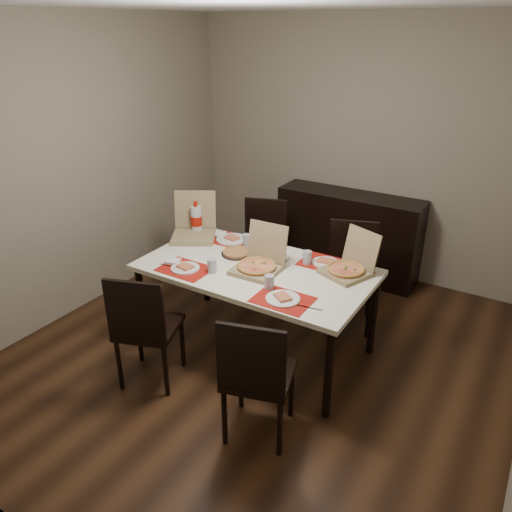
% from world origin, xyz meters
% --- Properties ---
extents(ground, '(3.80, 4.00, 0.02)m').
position_xyz_m(ground, '(0.00, 0.00, -0.01)').
color(ground, '#3C2312').
rests_on(ground, ground).
extents(room_walls, '(3.84, 4.02, 2.62)m').
position_xyz_m(room_walls, '(0.00, 0.43, 1.73)').
color(room_walls, gray).
rests_on(room_walls, ground).
extents(sideboard, '(1.50, 0.40, 0.90)m').
position_xyz_m(sideboard, '(0.00, 1.78, 0.45)').
color(sideboard, black).
rests_on(sideboard, ground).
extents(dining_table, '(1.80, 1.00, 0.75)m').
position_xyz_m(dining_table, '(-0.10, 0.08, 0.68)').
color(dining_table, white).
rests_on(dining_table, ground).
extents(chair_near_left, '(0.54, 0.54, 0.93)m').
position_xyz_m(chair_near_left, '(-0.55, -0.73, 0.51)').
color(chair_near_left, black).
rests_on(chair_near_left, ground).
extents(chair_near_right, '(0.52, 0.52, 0.93)m').
position_xyz_m(chair_near_right, '(0.42, -0.78, 0.51)').
color(chair_near_right, black).
rests_on(chair_near_right, ground).
extents(chair_far_left, '(0.54, 0.54, 0.93)m').
position_xyz_m(chair_far_left, '(-0.58, 1.00, 0.51)').
color(chair_far_left, black).
rests_on(chair_far_left, ground).
extents(chair_far_right, '(0.54, 0.54, 0.93)m').
position_xyz_m(chair_far_right, '(0.38, 0.89, 0.51)').
color(chair_far_right, black).
rests_on(chair_far_right, ground).
extents(setting_near_left, '(0.47, 0.30, 0.11)m').
position_xyz_m(setting_near_left, '(-0.52, -0.21, 0.77)').
color(setting_near_left, '#AE130B').
rests_on(setting_near_left, dining_table).
extents(setting_near_right, '(0.50, 0.30, 0.11)m').
position_xyz_m(setting_near_right, '(0.28, -0.23, 0.77)').
color(setting_near_right, '#AE130B').
rests_on(setting_near_right, dining_table).
extents(setting_far_left, '(0.45, 0.30, 0.11)m').
position_xyz_m(setting_far_left, '(-0.54, 0.43, 0.77)').
color(setting_far_left, '#AE130B').
rests_on(setting_far_left, dining_table).
extents(setting_far_right, '(0.50, 0.30, 0.11)m').
position_xyz_m(setting_far_right, '(0.30, 0.41, 0.77)').
color(setting_far_right, '#AE130B').
rests_on(setting_far_right, dining_table).
extents(napkin_loose, '(0.16, 0.16, 0.02)m').
position_xyz_m(napkin_loose, '(-0.12, 0.02, 0.76)').
color(napkin_loose, white).
rests_on(napkin_loose, dining_table).
extents(pizza_box_center, '(0.34, 0.38, 0.34)m').
position_xyz_m(pizza_box_center, '(-0.06, 0.06, 0.80)').
color(pizza_box_center, '#8D7851').
rests_on(pizza_box_center, dining_table).
extents(pizza_box_right, '(0.43, 0.45, 0.32)m').
position_xyz_m(pizza_box_right, '(0.55, 0.37, 0.80)').
color(pizza_box_right, '#8D7851').
rests_on(pizza_box_right, dining_table).
extents(pizza_box_left, '(0.53, 0.55, 0.37)m').
position_xyz_m(pizza_box_left, '(-0.90, 0.33, 0.81)').
color(pizza_box_left, '#8D7851').
rests_on(pizza_box_left, dining_table).
extents(faina_plate, '(0.26, 0.26, 0.03)m').
position_xyz_m(faina_plate, '(-0.37, 0.21, 0.76)').
color(faina_plate, black).
rests_on(faina_plate, dining_table).
extents(dip_bowl, '(0.12, 0.12, 0.03)m').
position_xyz_m(dip_bowl, '(-0.00, 0.31, 0.76)').
color(dip_bowl, white).
rests_on(dip_bowl, dining_table).
extents(soda_bottle, '(0.10, 0.10, 0.30)m').
position_xyz_m(soda_bottle, '(-0.93, 0.40, 0.88)').
color(soda_bottle, silver).
rests_on(soda_bottle, dining_table).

